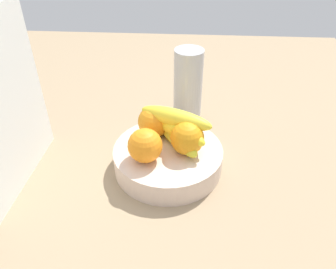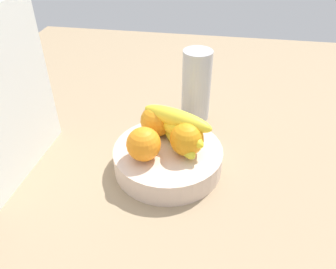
# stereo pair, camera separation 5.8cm
# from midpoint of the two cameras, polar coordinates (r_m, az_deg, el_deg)

# --- Properties ---
(ground_plane) EXTENTS (1.80, 1.40, 0.03)m
(ground_plane) POSITION_cam_midpoint_polar(r_m,az_deg,el_deg) (0.80, -0.05, -6.44)
(ground_plane) COLOR #9C8464
(fruit_bowl) EXTENTS (0.25, 0.25, 0.05)m
(fruit_bowl) POSITION_cam_midpoint_polar(r_m,az_deg,el_deg) (0.77, 2.17, -4.09)
(fruit_bowl) COLOR beige
(fruit_bowl) RESTS_ON ground_plane
(orange_front_left) EXTENTS (0.07, 0.07, 0.07)m
(orange_front_left) POSITION_cam_midpoint_polar(r_m,az_deg,el_deg) (0.71, -1.80, -1.71)
(orange_front_left) COLOR orange
(orange_front_left) RESTS_ON fruit_bowl
(orange_front_right) EXTENTS (0.07, 0.07, 0.07)m
(orange_front_right) POSITION_cam_midpoint_polar(r_m,az_deg,el_deg) (0.72, 5.53, -0.84)
(orange_front_right) COLOR orange
(orange_front_right) RESTS_ON fruit_bowl
(orange_center) EXTENTS (0.07, 0.07, 0.07)m
(orange_center) POSITION_cam_midpoint_polar(r_m,az_deg,el_deg) (0.78, 0.14, 2.24)
(orange_center) COLOR orange
(orange_center) RESTS_ON fruit_bowl
(banana_bunch) EXTENTS (0.16, 0.17, 0.08)m
(banana_bunch) POSITION_cam_midpoint_polar(r_m,az_deg,el_deg) (0.75, 3.74, 1.11)
(banana_bunch) COLOR yellow
(banana_bunch) RESTS_ON fruit_bowl
(cutting_board) EXTENTS (0.28, 0.03, 0.36)m
(cutting_board) POSITION_cam_midpoint_polar(r_m,az_deg,el_deg) (0.74, -23.21, 5.46)
(cutting_board) COLOR white
(cutting_board) RESTS_ON ground_plane
(thermos_tumbler) EXTENTS (0.08, 0.08, 0.20)m
(thermos_tumbler) POSITION_cam_midpoint_polar(r_m,az_deg,el_deg) (0.92, 6.65, 8.21)
(thermos_tumbler) COLOR #B5B6BA
(thermos_tumbler) RESTS_ON ground_plane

